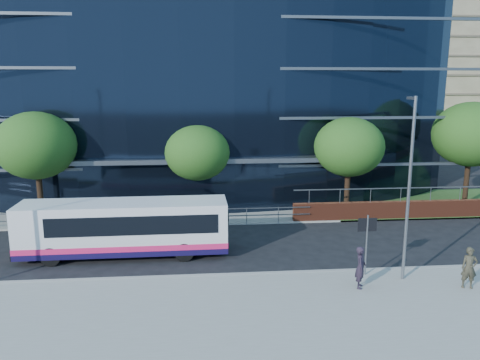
{
  "coord_description": "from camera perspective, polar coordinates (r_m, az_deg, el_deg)",
  "views": [
    {
      "loc": [
        -2.9,
        -20.91,
        8.64
      ],
      "look_at": [
        -0.33,
        8.0,
        2.65
      ],
      "focal_mm": 35.0,
      "sensor_mm": 36.0,
      "label": 1
    }
  ],
  "objects": [
    {
      "name": "pedestrian_b",
      "position": [
        22.21,
        26.16,
        -9.59
      ],
      "size": [
        0.74,
        0.58,
        1.79
      ],
      "primitive_type": "imported",
      "rotation": [
        0.0,
        0.0,
        -0.26
      ],
      "color": "#373326",
      "rests_on": "pavement_near"
    },
    {
      "name": "streetlight_east",
      "position": [
        21.16,
        19.91,
        -0.49
      ],
      "size": [
        0.15,
        0.77,
        8.0
      ],
      "color": "slate",
      "rests_on": "pavement_near"
    },
    {
      "name": "tree_far_b",
      "position": [
        30.73,
        -5.22,
        3.32
      ],
      "size": [
        4.29,
        4.29,
        6.05
      ],
      "color": "black",
      "rests_on": "ground"
    },
    {
      "name": "street_sign",
      "position": [
        21.68,
        15.22,
        -6.18
      ],
      "size": [
        0.85,
        0.09,
        2.8
      ],
      "color": "slate",
      "rests_on": "pavement_near"
    },
    {
      "name": "far_forecourt",
      "position": [
        33.19,
        -10.29,
        -3.53
      ],
      "size": [
        50.0,
        8.0,
        0.1
      ],
      "primitive_type": "cube",
      "color": "gray",
      "rests_on": "ground"
    },
    {
      "name": "tree_far_a",
      "position": [
        31.79,
        -23.62,
        3.86
      ],
      "size": [
        4.95,
        4.95,
        6.98
      ],
      "color": "black",
      "rests_on": "ground"
    },
    {
      "name": "tree_dist_e",
      "position": [
        66.71,
        18.88,
        7.51
      ],
      "size": [
        4.62,
        4.62,
        6.51
      ],
      "color": "black",
      "rests_on": "ground"
    },
    {
      "name": "yellow_line_outer",
      "position": [
        22.07,
        2.93,
        -11.38
      ],
      "size": [
        80.0,
        0.08,
        0.01
      ],
      "primitive_type": "cube",
      "color": "gold",
      "rests_on": "ground"
    },
    {
      "name": "tree_far_c",
      "position": [
        31.77,
        13.15,
        3.93
      ],
      "size": [
        4.62,
        4.62,
        6.51
      ],
      "color": "black",
      "rests_on": "ground"
    },
    {
      "name": "yellow_line_inner",
      "position": [
        22.21,
        2.88,
        -11.23
      ],
      "size": [
        80.0,
        0.08,
        0.01
      ],
      "primitive_type": "cube",
      "color": "gold",
      "rests_on": "ground"
    },
    {
      "name": "city_bus",
      "position": [
        24.47,
        -13.71,
        -5.65
      ],
      "size": [
        10.48,
        2.51,
        2.82
      ],
      "rotation": [
        0.0,
        0.0,
        0.01
      ],
      "color": "silver",
      "rests_on": "ground"
    },
    {
      "name": "kerb",
      "position": [
        21.86,
        3.01,
        -11.4
      ],
      "size": [
        80.0,
        0.25,
        0.16
      ],
      "primitive_type": "cube",
      "color": "gray",
      "rests_on": "ground"
    },
    {
      "name": "glass_office",
      "position": [
        41.78,
        -6.71,
        10.7
      ],
      "size": [
        44.0,
        23.1,
        16.0
      ],
      "color": "black",
      "rests_on": "ground"
    },
    {
      "name": "apartment_block",
      "position": [
        85.6,
        19.47,
        12.66
      ],
      "size": [
        60.0,
        42.0,
        30.0
      ],
      "color": "#2D511E",
      "rests_on": "ground"
    },
    {
      "name": "pavement_near",
      "position": [
        18.3,
        4.83,
        -16.29
      ],
      "size": [
        80.0,
        8.0,
        0.15
      ],
      "primitive_type": "cube",
      "color": "gray",
      "rests_on": "ground"
    },
    {
      "name": "pedestrian",
      "position": [
        20.66,
        14.48,
        -10.26
      ],
      "size": [
        0.63,
        0.77,
        1.82
      ],
      "primitive_type": "imported",
      "rotation": [
        0.0,
        0.0,
        1.22
      ],
      "color": "black",
      "rests_on": "pavement_near"
    },
    {
      "name": "tree_far_d",
      "position": [
        36.39,
        26.34,
        5.01
      ],
      "size": [
        5.28,
        5.28,
        7.44
      ],
      "color": "black",
      "rests_on": "ground"
    },
    {
      "name": "ground",
      "position": [
        22.81,
        2.65,
        -10.61
      ],
      "size": [
        200.0,
        200.0,
        0.0
      ],
      "primitive_type": "plane",
      "color": "black",
      "rests_on": "ground"
    },
    {
      "name": "guard_railings",
      "position": [
        29.43,
        -14.91,
        -4.15
      ],
      "size": [
        24.0,
        0.05,
        1.1
      ],
      "color": "slate",
      "rests_on": "ground"
    }
  ]
}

